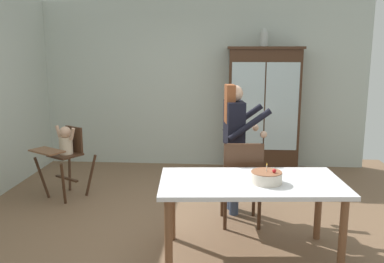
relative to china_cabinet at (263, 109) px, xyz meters
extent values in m
plane|color=brown|center=(-0.99, -2.37, -0.99)|extent=(6.24, 6.24, 0.00)
cube|color=beige|center=(-0.99, 0.26, 0.36)|extent=(5.32, 0.06, 2.70)
cube|color=#422819|center=(0.00, 0.00, -0.03)|extent=(1.09, 0.42, 1.92)
cube|color=#422819|center=(0.00, 0.00, 0.96)|extent=(1.15, 0.48, 0.04)
cube|color=silver|center=(-0.26, -0.21, 0.07)|extent=(0.50, 0.01, 1.35)
cube|color=silver|center=(0.26, -0.21, 0.07)|extent=(0.50, 0.01, 1.35)
cube|color=#422819|center=(0.00, 0.00, 0.07)|extent=(1.01, 0.36, 0.02)
cylinder|color=#B2B7B2|center=(-0.02, 0.00, 1.09)|extent=(0.13, 0.13, 0.22)
cylinder|color=#B2B7B2|center=(-0.02, 0.00, 1.22)|extent=(0.07, 0.07, 0.05)
cylinder|color=#422819|center=(-2.98, -1.54, -0.71)|extent=(0.18, 0.08, 0.56)
cylinder|color=#422819|center=(-2.60, -1.77, -0.71)|extent=(0.08, 0.18, 0.56)
cylinder|color=#422819|center=(-2.75, -1.17, -0.71)|extent=(0.08, 0.18, 0.56)
cylinder|color=#422819|center=(-2.37, -1.39, -0.71)|extent=(0.18, 0.08, 0.56)
cube|color=#422819|center=(-2.67, -1.47, -0.74)|extent=(0.38, 0.25, 0.02)
cube|color=#422819|center=(-2.67, -1.47, -0.42)|extent=(0.47, 0.47, 0.02)
cube|color=#422819|center=(-2.59, -1.33, -0.23)|extent=(0.28, 0.18, 0.34)
cube|color=brown|center=(-2.81, -1.70, -0.31)|extent=(0.50, 0.43, 0.02)
cylinder|color=beige|center=(-2.66, -1.45, -0.29)|extent=(0.17, 0.17, 0.22)
sphere|color=tan|center=(-2.66, -1.45, -0.12)|extent=(0.15, 0.15, 0.15)
cylinder|color=tan|center=(-2.78, -1.38, -0.12)|extent=(0.10, 0.09, 0.17)
cylinder|color=tan|center=(-2.54, -1.52, -0.12)|extent=(0.10, 0.09, 0.17)
cylinder|color=#3D4C6B|center=(-0.49, -1.89, -0.58)|extent=(0.11, 0.11, 0.82)
cylinder|color=#3D4C6B|center=(-0.52, -1.72, -0.58)|extent=(0.11, 0.11, 0.82)
cube|color=black|center=(-0.50, -1.80, 0.09)|extent=(0.25, 0.39, 0.52)
cube|color=white|center=(-0.40, -1.79, 0.09)|extent=(0.02, 0.06, 0.49)
sphere|color=tan|center=(-0.50, -1.80, 0.44)|extent=(0.19, 0.19, 0.19)
cube|color=brown|center=(-0.56, -1.81, 0.32)|extent=(0.13, 0.21, 0.44)
cylinder|color=black|center=(-0.33, -1.98, 0.11)|extent=(0.50, 0.14, 0.37)
sphere|color=tan|center=(-0.17, -1.96, 0.00)|extent=(0.08, 0.08, 0.08)
cylinder|color=black|center=(-0.39, -1.58, 0.11)|extent=(0.50, 0.14, 0.37)
sphere|color=tan|center=(-0.24, -1.56, 0.00)|extent=(0.08, 0.08, 0.08)
cube|color=silver|center=(-0.36, -2.87, -0.27)|extent=(1.74, 1.00, 0.04)
cylinder|color=brown|center=(-1.08, -3.27, -0.64)|extent=(0.07, 0.07, 0.70)
cylinder|color=brown|center=(0.41, -3.15, -0.64)|extent=(0.07, 0.07, 0.70)
cylinder|color=brown|center=(-1.14, -2.59, -0.64)|extent=(0.07, 0.07, 0.70)
cylinder|color=brown|center=(0.35, -2.47, -0.64)|extent=(0.07, 0.07, 0.70)
cylinder|color=beige|center=(-0.23, -2.93, -0.20)|extent=(0.28, 0.28, 0.10)
cylinder|color=#935B3D|center=(-0.23, -2.93, -0.14)|extent=(0.27, 0.27, 0.01)
cylinder|color=#F2E5CC|center=(-0.23, -2.93, -0.11)|extent=(0.01, 0.01, 0.06)
cone|color=yellow|center=(-0.23, -2.93, -0.07)|extent=(0.02, 0.02, 0.02)
sphere|color=red|center=(-0.17, -2.96, -0.12)|extent=(0.04, 0.04, 0.04)
cylinder|color=#422819|center=(-0.26, -1.92, -0.76)|extent=(0.04, 0.04, 0.45)
cylinder|color=#422819|center=(-0.63, -1.95, -0.76)|extent=(0.04, 0.04, 0.45)
cylinder|color=#422819|center=(-0.23, -2.29, -0.76)|extent=(0.04, 0.04, 0.45)
cylinder|color=#422819|center=(-0.59, -2.32, -0.76)|extent=(0.04, 0.04, 0.45)
cube|color=brown|center=(-0.43, -2.12, -0.52)|extent=(0.48, 0.48, 0.03)
cube|color=#422819|center=(-0.41, -2.32, -0.27)|extent=(0.42, 0.08, 0.48)
cylinder|color=#422819|center=(-0.22, -2.30, -0.27)|extent=(0.03, 0.03, 0.48)
cylinder|color=#422819|center=(-0.60, -2.34, -0.27)|extent=(0.03, 0.03, 0.48)
camera|label=1|loc=(-0.63, -6.52, 0.94)|focal=38.56mm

